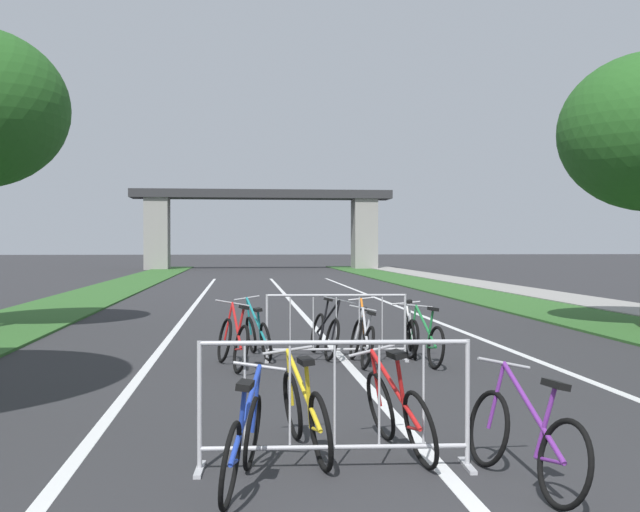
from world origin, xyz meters
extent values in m
cube|color=#2D5B26|center=(-6.83, 28.31, 0.03)|extent=(2.71, 69.20, 0.05)
cube|color=#2D5B26|center=(6.83, 28.31, 0.03)|extent=(2.71, 69.20, 0.05)
cube|color=gray|center=(9.24, 28.31, 0.04)|extent=(2.11, 69.20, 0.08)
cube|color=silver|center=(0.00, 20.02, 0.00)|extent=(0.14, 40.03, 0.01)
cube|color=silver|center=(3.01, 20.02, 0.00)|extent=(0.14, 40.03, 0.01)
cube|color=silver|center=(-3.01, 20.02, 0.00)|extent=(0.14, 40.03, 0.01)
cube|color=#2D2D30|center=(0.00, 57.19, 5.67)|extent=(19.60, 2.82, 0.64)
cube|color=gray|center=(-7.85, 57.19, 2.67)|extent=(1.75, 2.40, 5.35)
cube|color=gray|center=(7.85, 57.19, 2.67)|extent=(1.75, 2.40, 5.35)
cylinder|color=#ADADB2|center=(-1.95, 3.83, 0.53)|extent=(0.04, 0.04, 1.05)
cube|color=#ADADB2|center=(-1.95, 3.83, 0.01)|extent=(0.08, 0.44, 0.03)
cylinder|color=#ADADB2|center=(0.22, 3.72, 0.53)|extent=(0.04, 0.04, 1.05)
cube|color=#ADADB2|center=(0.22, 3.72, 0.01)|extent=(0.08, 0.44, 0.03)
cylinder|color=#ADADB2|center=(-0.87, 3.77, 1.03)|extent=(2.17, 0.15, 0.04)
cylinder|color=#ADADB2|center=(-0.87, 3.77, 0.18)|extent=(2.17, 0.15, 0.04)
cylinder|color=#ADADB2|center=(-1.59, 3.81, 0.61)|extent=(0.02, 0.02, 0.87)
cylinder|color=#ADADB2|center=(-1.23, 3.79, 0.61)|extent=(0.02, 0.02, 0.87)
cylinder|color=#ADADB2|center=(-0.87, 3.77, 0.61)|extent=(0.02, 0.02, 0.87)
cylinder|color=#ADADB2|center=(-0.50, 3.76, 0.61)|extent=(0.02, 0.02, 0.87)
cylinder|color=#ADADB2|center=(-0.14, 3.74, 0.61)|extent=(0.02, 0.02, 0.87)
cylinder|color=#ADADB2|center=(-1.21, 9.75, 0.53)|extent=(0.04, 0.04, 1.05)
cube|color=#ADADB2|center=(-1.21, 9.75, 0.01)|extent=(0.08, 0.44, 0.03)
cylinder|color=#ADADB2|center=(0.96, 9.64, 0.53)|extent=(0.04, 0.04, 1.05)
cube|color=#ADADB2|center=(0.96, 9.64, 0.01)|extent=(0.08, 0.44, 0.03)
cylinder|color=#ADADB2|center=(-0.13, 9.70, 1.03)|extent=(2.17, 0.16, 0.04)
cylinder|color=#ADADB2|center=(-0.13, 9.70, 0.18)|extent=(2.17, 0.16, 0.04)
cylinder|color=#ADADB2|center=(-0.85, 9.73, 0.61)|extent=(0.02, 0.02, 0.87)
cylinder|color=#ADADB2|center=(-0.49, 9.71, 0.61)|extent=(0.02, 0.02, 0.87)
cylinder|color=#ADADB2|center=(-0.13, 9.70, 0.61)|extent=(0.02, 0.02, 0.87)
cylinder|color=#ADADB2|center=(0.23, 9.68, 0.61)|extent=(0.02, 0.02, 0.87)
cylinder|color=#ADADB2|center=(0.60, 9.66, 0.61)|extent=(0.02, 0.02, 0.87)
torus|color=black|center=(-0.18, 3.69, 0.33)|extent=(0.26, 0.67, 0.65)
torus|color=black|center=(-0.33, 4.65, 0.33)|extent=(0.26, 0.67, 0.65)
cylinder|color=red|center=(-0.30, 4.14, 0.59)|extent=(0.29, 0.93, 0.56)
cylinder|color=red|center=(-0.27, 3.95, 0.59)|extent=(0.16, 0.14, 0.64)
cylinder|color=red|center=(-0.20, 3.84, 0.30)|extent=(0.07, 0.32, 0.08)
cylinder|color=red|center=(-0.38, 4.62, 0.59)|extent=(0.14, 0.11, 0.53)
cube|color=black|center=(-0.33, 3.91, 0.91)|extent=(0.14, 0.25, 0.07)
cylinder|color=#99999E|center=(-0.43, 4.59, 0.85)|extent=(0.44, 0.10, 0.11)
torus|color=black|center=(0.59, 2.66, 0.31)|extent=(0.28, 0.65, 0.62)
torus|color=black|center=(0.40, 3.74, 0.31)|extent=(0.28, 0.65, 0.62)
cylinder|color=#662884|center=(0.56, 3.18, 0.58)|extent=(0.11, 1.06, 0.57)
cylinder|color=#662884|center=(0.58, 2.98, 0.54)|extent=(0.17, 0.10, 0.55)
cylinder|color=#662884|center=(0.56, 2.83, 0.29)|extent=(0.10, 0.35, 0.07)
cylinder|color=#662884|center=(0.46, 3.72, 0.58)|extent=(0.16, 0.07, 0.54)
cube|color=black|center=(0.65, 2.95, 0.81)|extent=(0.15, 0.26, 0.07)
cylinder|color=#99999E|center=(0.52, 3.71, 0.85)|extent=(0.47, 0.11, 0.13)
torus|color=black|center=(1.10, 9.68, 0.32)|extent=(0.19, 0.65, 0.65)
torus|color=black|center=(1.25, 10.72, 0.32)|extent=(0.19, 0.65, 0.65)
cylinder|color=silver|center=(1.15, 10.18, 0.58)|extent=(0.14, 1.01, 0.54)
cylinder|color=silver|center=(1.12, 9.98, 0.59)|extent=(0.12, 0.11, 0.64)
cylinder|color=silver|center=(1.13, 9.85, 0.30)|extent=(0.08, 0.34, 0.08)
cylinder|color=silver|center=(1.22, 10.69, 0.58)|extent=(0.10, 0.09, 0.51)
cube|color=black|center=(1.09, 9.95, 0.91)|extent=(0.14, 0.25, 0.06)
cylinder|color=#99999E|center=(1.20, 10.67, 0.83)|extent=(0.48, 0.10, 0.07)
torus|color=black|center=(1.22, 8.72, 0.32)|extent=(0.19, 0.65, 0.64)
torus|color=black|center=(1.10, 9.80, 0.32)|extent=(0.19, 0.65, 0.64)
cylinder|color=#1E7238|center=(1.19, 9.24, 0.59)|extent=(0.11, 1.05, 0.57)
cylinder|color=#1E7238|center=(1.21, 9.03, 0.57)|extent=(0.12, 0.12, 0.60)
cylinder|color=#1E7238|center=(1.20, 8.89, 0.29)|extent=(0.07, 0.35, 0.08)
cylinder|color=#1E7238|center=(1.13, 9.77, 0.59)|extent=(0.11, 0.09, 0.54)
cube|color=black|center=(1.25, 9.00, 0.86)|extent=(0.13, 0.25, 0.06)
cylinder|color=#99999E|center=(1.16, 9.75, 0.85)|extent=(0.55, 0.09, 0.09)
torus|color=black|center=(0.22, 8.77, 0.32)|extent=(0.19, 0.65, 0.64)
torus|color=black|center=(0.20, 9.81, 0.32)|extent=(0.19, 0.65, 0.64)
cylinder|color=#B7B7BC|center=(0.26, 9.27, 0.57)|extent=(0.13, 1.01, 0.53)
cylinder|color=#B7B7BC|center=(0.26, 9.07, 0.54)|extent=(0.16, 0.12, 0.54)
cylinder|color=#B7B7BC|center=(0.21, 8.94, 0.30)|extent=(0.05, 0.34, 0.08)
cylinder|color=#B7B7BC|center=(0.25, 9.79, 0.57)|extent=(0.15, 0.09, 0.50)
cube|color=black|center=(0.32, 9.03, 0.80)|extent=(0.11, 0.24, 0.07)
cylinder|color=#99999E|center=(0.30, 9.76, 0.82)|extent=(0.44, 0.04, 0.12)
torus|color=black|center=(-0.33, 10.69, 0.34)|extent=(0.28, 0.69, 0.67)
torus|color=black|center=(-0.20, 9.66, 0.34)|extent=(0.28, 0.69, 0.67)
cylinder|color=black|center=(-0.20, 10.21, 0.65)|extent=(0.31, 0.99, 0.65)
cylinder|color=black|center=(-0.24, 10.40, 0.60)|extent=(0.18, 0.14, 0.64)
cylinder|color=black|center=(-0.32, 10.52, 0.31)|extent=(0.06, 0.34, 0.08)
cylinder|color=black|center=(-0.13, 9.70, 0.65)|extent=(0.17, 0.11, 0.63)
cube|color=black|center=(-0.17, 10.45, 0.92)|extent=(0.14, 0.25, 0.07)
cylinder|color=#99999E|center=(-0.07, 9.73, 0.96)|extent=(0.51, 0.09, 0.14)
torus|color=black|center=(-1.24, 9.65, 0.31)|extent=(0.25, 0.64, 0.63)
torus|color=black|center=(-1.45, 10.71, 0.31)|extent=(0.25, 0.64, 0.63)
cylinder|color=#197A7F|center=(-1.38, 10.15, 0.62)|extent=(0.33, 1.02, 0.65)
cylinder|color=#197A7F|center=(-1.33, 9.95, 0.53)|extent=(0.11, 0.14, 0.54)
cylinder|color=#197A7F|center=(-1.27, 9.82, 0.29)|extent=(0.09, 0.35, 0.07)
cylinder|color=#197A7F|center=(-1.48, 10.68, 0.62)|extent=(0.12, 0.11, 0.63)
cube|color=black|center=(-1.35, 9.91, 0.80)|extent=(0.15, 0.26, 0.06)
cylinder|color=#99999E|center=(-1.52, 10.65, 0.93)|extent=(0.43, 0.11, 0.09)
torus|color=black|center=(-1.69, 2.88, 0.31)|extent=(0.22, 0.62, 0.61)
torus|color=black|center=(-1.53, 3.82, 0.31)|extent=(0.22, 0.62, 0.61)
cylinder|color=#1E389E|center=(-1.58, 3.32, 0.58)|extent=(0.27, 0.91, 0.58)
cylinder|color=#1E389E|center=(-1.62, 3.14, 0.54)|extent=(0.11, 0.13, 0.56)
cylinder|color=#1E389E|center=(-1.67, 3.03, 0.28)|extent=(0.08, 0.31, 0.07)
cylinder|color=#1E389E|center=(-1.50, 3.79, 0.58)|extent=(0.10, 0.11, 0.55)
cube|color=black|center=(-1.59, 3.10, 0.82)|extent=(0.15, 0.25, 0.06)
cylinder|color=#99999E|center=(-1.47, 3.76, 0.85)|extent=(0.42, 0.10, 0.08)
torus|color=black|center=(-0.99, 3.72, 0.32)|extent=(0.21, 0.66, 0.65)
torus|color=black|center=(-1.14, 4.78, 0.32)|extent=(0.21, 0.66, 0.65)
cylinder|color=gold|center=(-1.09, 4.22, 0.58)|extent=(0.25, 1.02, 0.56)
cylinder|color=gold|center=(-1.06, 4.02, 0.56)|extent=(0.10, 0.13, 0.58)
cylinder|color=gold|center=(-1.01, 3.89, 0.30)|extent=(0.07, 0.35, 0.08)
cylinder|color=gold|center=(-1.17, 4.75, 0.58)|extent=(0.10, 0.10, 0.53)
cube|color=black|center=(-1.08, 3.98, 0.85)|extent=(0.14, 0.25, 0.06)
cylinder|color=#99999E|center=(-1.19, 4.72, 0.85)|extent=(0.47, 0.10, 0.08)
torus|color=black|center=(0.35, 9.62, 0.31)|extent=(0.17, 0.62, 0.62)
torus|color=black|center=(0.47, 10.63, 0.31)|extent=(0.17, 0.62, 0.62)
cylinder|color=orange|center=(0.38, 10.10, 0.61)|extent=(0.09, 0.99, 0.64)
cylinder|color=orange|center=(0.36, 9.91, 0.53)|extent=(0.11, 0.12, 0.54)
cylinder|color=orange|center=(0.37, 9.78, 0.28)|extent=(0.07, 0.33, 0.07)
cylinder|color=orange|center=(0.44, 10.61, 0.61)|extent=(0.11, 0.09, 0.61)
cube|color=black|center=(0.33, 9.88, 0.80)|extent=(0.13, 0.25, 0.06)
cylinder|color=#99999E|center=(0.40, 10.59, 0.91)|extent=(0.43, 0.08, 0.07)
torus|color=black|center=(-1.62, 8.62, 0.35)|extent=(0.33, 0.72, 0.69)
torus|color=black|center=(-1.87, 9.67, 0.35)|extent=(0.33, 0.72, 0.69)
cylinder|color=red|center=(-1.68, 9.13, 0.64)|extent=(0.17, 1.06, 0.61)
cylinder|color=red|center=(-1.64, 8.93, 0.61)|extent=(0.18, 0.09, 0.63)
cylinder|color=red|center=(-1.66, 8.78, 0.32)|extent=(0.12, 0.35, 0.08)
cylinder|color=red|center=(-1.81, 9.66, 0.64)|extent=(0.16, 0.06, 0.58)
cube|color=black|center=(-1.58, 8.91, 0.92)|extent=(0.16, 0.26, 0.07)
cylinder|color=#99999E|center=(-1.75, 9.65, 0.92)|extent=(0.53, 0.15, 0.13)
camera|label=1|loc=(-1.62, -2.50, 1.82)|focal=44.03mm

